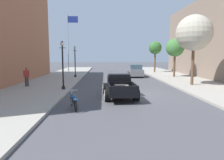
{
  "coord_description": "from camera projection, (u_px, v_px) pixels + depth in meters",
  "views": [
    {
      "loc": [
        -1.72,
        -14.96,
        2.87
      ],
      "look_at": [
        -1.16,
        0.51,
        1.0
      ],
      "focal_mm": 33.07,
      "sensor_mm": 36.0,
      "label": 1
    }
  ],
  "objects": [
    {
      "name": "street_lamp_far",
      "position": [
        75.0,
        59.0,
        25.73
      ],
      "size": [
        0.5,
        0.32,
        3.85
      ],
      "color": "black",
      "rests_on": "sidewalk_left"
    },
    {
      "name": "street_lamp_near",
      "position": [
        63.0,
        61.0,
        16.33
      ],
      "size": [
        0.5,
        0.32,
        3.85
      ],
      "color": "black",
      "rests_on": "sidewalk_left"
    },
    {
      "name": "car_background_grey",
      "position": [
        135.0,
        71.0,
        27.71
      ],
      "size": [
        2.0,
        4.37,
        1.65
      ],
      "color": "slate",
      "rests_on": "ground"
    },
    {
      "name": "pedestrian_sidewalk_left",
      "position": [
        27.0,
        76.0,
        18.02
      ],
      "size": [
        0.53,
        0.22,
        1.65
      ],
      "color": "#333338",
      "rests_on": "sidewalk_left"
    },
    {
      "name": "ground_plane",
      "position": [
        128.0,
        94.0,
        15.25
      ],
      "size": [
        140.0,
        140.0,
        0.0
      ],
      "primitive_type": "plane",
      "color": "#47474C"
    },
    {
      "name": "street_tree_third",
      "position": [
        155.0,
        48.0,
        33.18
      ],
      "size": [
        2.06,
        2.06,
        4.93
      ],
      "color": "brown",
      "rests_on": "sidewalk_right"
    },
    {
      "name": "flagpole",
      "position": [
        69.0,
        37.0,
        32.96
      ],
      "size": [
        1.74,
        0.16,
        9.16
      ],
      "color": "#B2B2B7",
      "rests_on": "sidewalk_left"
    },
    {
      "name": "street_tree_second",
      "position": [
        175.0,
        48.0,
        25.79
      ],
      "size": [
        2.26,
        2.26,
        4.79
      ],
      "color": "brown",
      "rests_on": "sidewalk_right"
    },
    {
      "name": "street_tree_nearest",
      "position": [
        194.0,
        33.0,
        18.53
      ],
      "size": [
        3.22,
        3.22,
        6.32
      ],
      "color": "brown",
      "rests_on": "sidewalk_right"
    },
    {
      "name": "hotrod_truck_black",
      "position": [
        119.0,
        86.0,
        14.39
      ],
      "size": [
        2.33,
        5.0,
        1.58
      ],
      "color": "black",
      "rests_on": "ground"
    },
    {
      "name": "sidewalk_left",
      "position": [
        29.0,
        94.0,
        14.98
      ],
      "size": [
        5.5,
        64.0,
        0.15
      ],
      "primitive_type": "cube",
      "color": "#9E998E",
      "rests_on": "ground"
    },
    {
      "name": "sidewalk_right",
      "position": [
        224.0,
        93.0,
        15.5
      ],
      "size": [
        5.5,
        64.0,
        0.15
      ],
      "primitive_type": "cube",
      "color": "#9E998E",
      "rests_on": "ground"
    },
    {
      "name": "motorcycle_parked",
      "position": [
        74.0,
        100.0,
        11.1
      ],
      "size": [
        0.81,
        2.05,
        0.93
      ],
      "color": "black",
      "rests_on": "ground"
    }
  ]
}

